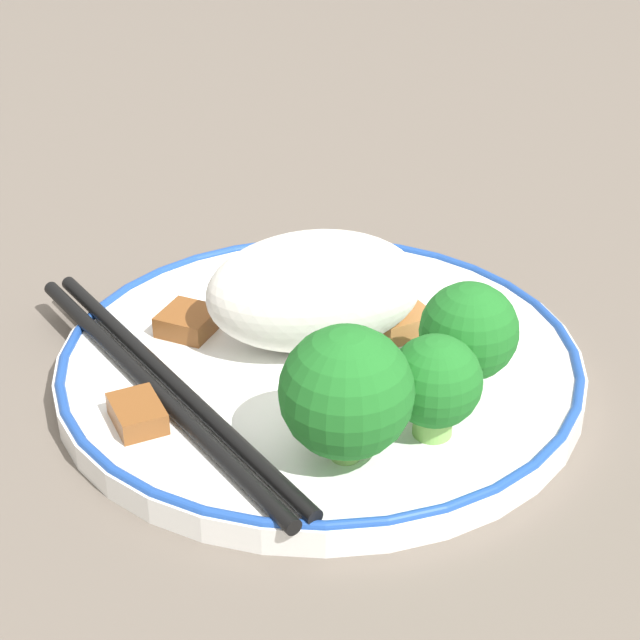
{
  "coord_description": "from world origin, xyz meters",
  "views": [
    {
      "loc": [
        0.09,
        0.44,
        0.3
      ],
      "look_at": [
        0.0,
        0.0,
        0.03
      ],
      "focal_mm": 60.0,
      "sensor_mm": 36.0,
      "label": 1
    }
  ],
  "objects_px": {
    "broccoli_back_right": "(469,333)",
    "chopsticks": "(162,384)",
    "broccoli_back_left": "(346,393)",
    "broccoli_back_center": "(435,383)",
    "plate": "(320,363)"
  },
  "relations": [
    {
      "from": "broccoli_back_right",
      "to": "chopsticks",
      "type": "distance_m",
      "value": 0.14
    },
    {
      "from": "broccoli_back_left",
      "to": "broccoli_back_center",
      "type": "relative_size",
      "value": 1.28
    },
    {
      "from": "plate",
      "to": "broccoli_back_right",
      "type": "distance_m",
      "value": 0.08
    },
    {
      "from": "chopsticks",
      "to": "plate",
      "type": "bearing_deg",
      "value": -169.11
    },
    {
      "from": "broccoli_back_center",
      "to": "broccoli_back_right",
      "type": "height_order",
      "value": "broccoli_back_right"
    },
    {
      "from": "broccoli_back_center",
      "to": "chopsticks",
      "type": "height_order",
      "value": "broccoli_back_center"
    },
    {
      "from": "broccoli_back_right",
      "to": "chopsticks",
      "type": "xyz_separation_m",
      "value": [
        0.14,
        -0.03,
        -0.03
      ]
    },
    {
      "from": "broccoli_back_right",
      "to": "plate",
      "type": "bearing_deg",
      "value": -37.97
    },
    {
      "from": "plate",
      "to": "broccoli_back_center",
      "type": "distance_m",
      "value": 0.09
    },
    {
      "from": "plate",
      "to": "broccoli_back_right",
      "type": "height_order",
      "value": "broccoli_back_right"
    },
    {
      "from": "broccoli_back_left",
      "to": "broccoli_back_right",
      "type": "xyz_separation_m",
      "value": [
        -0.07,
        -0.04,
        -0.0
      ]
    },
    {
      "from": "broccoli_back_center",
      "to": "broccoli_back_right",
      "type": "bearing_deg",
      "value": -131.29
    },
    {
      "from": "broccoli_back_right",
      "to": "chopsticks",
      "type": "relative_size",
      "value": 0.25
    },
    {
      "from": "chopsticks",
      "to": "broccoli_back_left",
      "type": "bearing_deg",
      "value": 137.34
    },
    {
      "from": "plate",
      "to": "broccoli_back_center",
      "type": "height_order",
      "value": "broccoli_back_center"
    }
  ]
}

